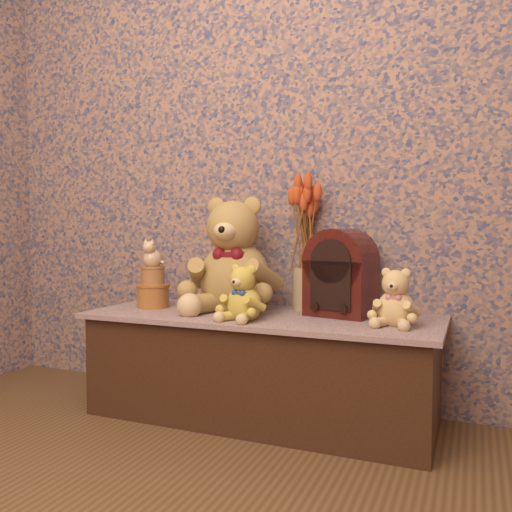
{
  "coord_description": "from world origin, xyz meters",
  "views": [
    {
      "loc": [
        0.8,
        -0.74,
        0.78
      ],
      "look_at": [
        0.0,
        1.19,
        0.67
      ],
      "focal_mm": 37.2,
      "sensor_mm": 36.0,
      "label": 1
    }
  ],
  "objects": [
    {
      "name": "ceramic_vase",
      "position": [
        0.13,
        1.43,
        0.52
      ],
      "size": [
        0.14,
        0.14,
        0.18
      ],
      "primitive_type": "cylinder",
      "rotation": [
        0.0,
        0.0,
        0.37
      ],
      "color": "tan",
      "rests_on": "display_shelf"
    },
    {
      "name": "dried_stalks",
      "position": [
        0.13,
        1.43,
        0.84
      ],
      "size": [
        0.26,
        0.26,
        0.47
      ],
      "primitive_type": null,
      "rotation": [
        0.0,
        0.0,
        0.07
      ],
      "color": "#C4461F",
      "rests_on": "ceramic_vase"
    },
    {
      "name": "cathedral_radio",
      "position": [
        0.31,
        1.33,
        0.6
      ],
      "size": [
        0.29,
        0.23,
        0.35
      ],
      "primitive_type": null,
      "rotation": [
        0.0,
        0.0,
        -0.21
      ],
      "color": "#350E09",
      "rests_on": "display_shelf"
    },
    {
      "name": "teddy_small",
      "position": [
        0.54,
        1.2,
        0.54
      ],
      "size": [
        0.2,
        0.23,
        0.22
      ],
      "primitive_type": null,
      "rotation": [
        0.0,
        0.0,
        -0.1
      ],
      "color": "tan",
      "rests_on": "display_shelf"
    },
    {
      "name": "display_shelf",
      "position": [
        0.0,
        1.24,
        0.21
      ],
      "size": [
        1.43,
        0.55,
        0.43
      ],
      "primitive_type": "cube",
      "color": "#364C6E",
      "rests_on": "ground"
    },
    {
      "name": "cat_figurine",
      "position": [
        -0.51,
        1.23,
        0.67
      ],
      "size": [
        0.1,
        0.11,
        0.13
      ],
      "primitive_type": null,
      "rotation": [
        0.0,
        0.0,
        0.06
      ],
      "color": "silver",
      "rests_on": "biscuit_tin_upper"
    },
    {
      "name": "biscuit_tin_lower",
      "position": [
        -0.51,
        1.23,
        0.48
      ],
      "size": [
        0.17,
        0.17,
        0.1
      ],
      "primitive_type": "cylinder",
      "rotation": [
        0.0,
        0.0,
        0.28
      ],
      "color": "gold",
      "rests_on": "display_shelf"
    },
    {
      "name": "biscuit_tin_upper",
      "position": [
        -0.51,
        1.23,
        0.57
      ],
      "size": [
        0.1,
        0.1,
        0.08
      ],
      "primitive_type": "cylinder",
      "rotation": [
        0.0,
        0.0,
        0.0
      ],
      "color": "tan",
      "rests_on": "biscuit_tin_lower"
    },
    {
      "name": "teddy_medium",
      "position": [
        -0.01,
        1.1,
        0.54
      ],
      "size": [
        0.21,
        0.24,
        0.23
      ],
      "primitive_type": null,
      "rotation": [
        0.0,
        0.0,
        -0.17
      ],
      "color": "gold",
      "rests_on": "display_shelf"
    },
    {
      "name": "teddy_large",
      "position": [
        -0.15,
        1.31,
        0.68
      ],
      "size": [
        0.45,
        0.52,
        0.52
      ],
      "primitive_type": null,
      "rotation": [
        0.0,
        0.0,
        0.09
      ],
      "color": "olive",
      "rests_on": "display_shelf"
    }
  ]
}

